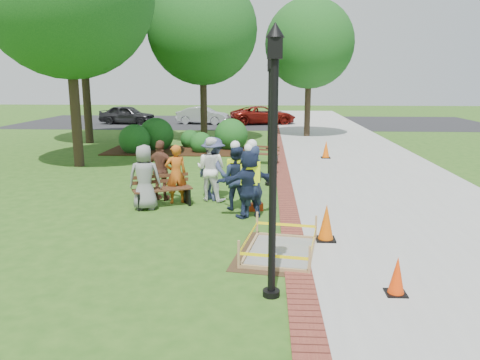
# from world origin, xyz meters

# --- Properties ---
(ground) EXTENTS (100.00, 100.00, 0.00)m
(ground) POSITION_xyz_m (0.00, 0.00, 0.00)
(ground) COLOR #285116
(ground) RESTS_ON ground
(sidewalk) EXTENTS (6.00, 60.00, 0.02)m
(sidewalk) POSITION_xyz_m (5.00, 10.00, 0.01)
(sidewalk) COLOR #9E9E99
(sidewalk) RESTS_ON ground
(brick_edging) EXTENTS (0.50, 60.00, 0.03)m
(brick_edging) POSITION_xyz_m (1.75, 10.00, 0.01)
(brick_edging) COLOR maroon
(brick_edging) RESTS_ON ground
(mulch_bed) EXTENTS (7.00, 3.00, 0.05)m
(mulch_bed) POSITION_xyz_m (-3.00, 12.00, 0.02)
(mulch_bed) COLOR #381E0F
(mulch_bed) RESTS_ON ground
(parking_lot) EXTENTS (36.00, 12.00, 0.01)m
(parking_lot) POSITION_xyz_m (0.00, 27.00, 0.00)
(parking_lot) COLOR black
(parking_lot) RESTS_ON ground
(wet_concrete_pad) EXTENTS (2.04, 2.54, 0.55)m
(wet_concrete_pad) POSITION_xyz_m (1.45, -1.09, 0.23)
(wet_concrete_pad) COLOR #47331E
(wet_concrete_pad) RESTS_ON ground
(bench_near) EXTENTS (1.66, 1.13, 0.86)m
(bench_near) POSITION_xyz_m (-1.69, 2.24, 0.27)
(bench_near) COLOR #4E341A
(bench_near) RESTS_ON ground
(bench_far) EXTENTS (1.40, 0.79, 0.72)m
(bench_far) POSITION_xyz_m (0.98, 8.90, 0.23)
(bench_far) COLOR #532C1C
(bench_far) RESTS_ON ground
(cone_front) EXTENTS (0.34, 0.34, 0.66)m
(cone_front) POSITION_xyz_m (3.28, -2.85, 0.32)
(cone_front) COLOR black
(cone_front) RESTS_ON ground
(cone_back) EXTENTS (0.42, 0.42, 0.83)m
(cone_back) POSITION_xyz_m (2.45, -0.31, 0.40)
(cone_back) COLOR black
(cone_back) RESTS_ON ground
(cone_far) EXTENTS (0.40, 0.40, 0.78)m
(cone_far) POSITION_xyz_m (3.74, 10.36, 0.38)
(cone_far) COLOR black
(cone_far) RESTS_ON ground
(toolbox) EXTENTS (0.43, 0.29, 0.20)m
(toolbox) POSITION_xyz_m (0.86, 1.98, 0.10)
(toolbox) COLOR #A1290C
(toolbox) RESTS_ON ground
(lamp_near) EXTENTS (0.28, 0.28, 4.26)m
(lamp_near) POSITION_xyz_m (1.25, -3.00, 2.48)
(lamp_near) COLOR black
(lamp_near) RESTS_ON ground
(lamp_mid) EXTENTS (0.28, 0.28, 4.26)m
(lamp_mid) POSITION_xyz_m (1.25, 5.00, 2.48)
(lamp_mid) COLOR black
(lamp_mid) RESTS_ON ground
(lamp_far) EXTENTS (0.28, 0.28, 4.26)m
(lamp_far) POSITION_xyz_m (1.25, 13.00, 2.48)
(lamp_far) COLOR black
(lamp_far) RESTS_ON ground
(tree_back) EXTENTS (5.73, 5.73, 8.78)m
(tree_back) POSITION_xyz_m (-2.27, 15.31, 5.90)
(tree_back) COLOR #3D2D1E
(tree_back) RESTS_ON ground
(tree_right) EXTENTS (5.15, 5.15, 7.96)m
(tree_right) POSITION_xyz_m (3.55, 18.22, 5.37)
(tree_right) COLOR #3D2D1E
(tree_right) RESTS_ON ground
(shrub_a) EXTENTS (1.45, 1.45, 1.45)m
(shrub_a) POSITION_xyz_m (-5.03, 11.39, 0.00)
(shrub_a) COLOR #134517
(shrub_a) RESTS_ON ground
(shrub_b) EXTENTS (1.68, 1.68, 1.68)m
(shrub_b) POSITION_xyz_m (-4.26, 12.52, 0.00)
(shrub_b) COLOR #134517
(shrub_b) RESTS_ON ground
(shrub_c) EXTENTS (1.05, 1.05, 1.05)m
(shrub_c) POSITION_xyz_m (-1.93, 11.65, 0.00)
(shrub_c) COLOR #134517
(shrub_c) RESTS_ON ground
(shrub_d) EXTENTS (1.63, 1.63, 1.63)m
(shrub_d) POSITION_xyz_m (-0.60, 12.84, 0.00)
(shrub_d) COLOR #134517
(shrub_d) RESTS_ON ground
(shrub_e) EXTENTS (0.97, 0.97, 0.97)m
(shrub_e) POSITION_xyz_m (-2.71, 13.25, 0.00)
(shrub_e) COLOR #134517
(shrub_e) RESTS_ON ground
(casual_person_a) EXTENTS (0.58, 0.40, 1.75)m
(casual_person_a) POSITION_xyz_m (-2.08, 1.94, 0.88)
(casual_person_a) COLOR gray
(casual_person_a) RESTS_ON ground
(casual_person_b) EXTENTS (0.62, 0.51, 1.66)m
(casual_person_b) POSITION_xyz_m (-1.38, 2.63, 0.83)
(casual_person_b) COLOR #B95415
(casual_person_b) RESTS_ON ground
(casual_person_c) EXTENTS (0.68, 0.56, 1.84)m
(casual_person_c) POSITION_xyz_m (-0.43, 2.96, 0.92)
(casual_person_c) COLOR white
(casual_person_c) RESTS_ON ground
(casual_person_d) EXTENTS (0.62, 0.46, 1.74)m
(casual_person_d) POSITION_xyz_m (-1.86, 2.92, 0.87)
(casual_person_d) COLOR brown
(casual_person_d) RESTS_ON ground
(casual_person_e) EXTENTS (0.69, 0.66, 1.82)m
(casual_person_e) POSITION_xyz_m (-0.37, 3.02, 0.91)
(casual_person_e) COLOR #3A3F65
(casual_person_e) RESTS_ON ground
(hivis_worker_a) EXTENTS (0.66, 0.55, 1.90)m
(hivis_worker_a) POSITION_xyz_m (0.72, 1.38, 0.94)
(hivis_worker_a) COLOR #1A2046
(hivis_worker_a) RESTS_ON ground
(hivis_worker_b) EXTENTS (0.70, 0.65, 1.99)m
(hivis_worker_b) POSITION_xyz_m (0.78, 1.41, 0.98)
(hivis_worker_b) COLOR #17263D
(hivis_worker_b) RESTS_ON ground
(hivis_worker_c) EXTENTS (0.59, 0.42, 1.86)m
(hivis_worker_c) POSITION_xyz_m (0.32, 2.08, 0.92)
(hivis_worker_c) COLOR #152538
(hivis_worker_c) RESTS_ON ground
(parked_car_a) EXTENTS (2.63, 4.94, 1.54)m
(parked_car_a) POSITION_xyz_m (-9.44, 25.07, 0.00)
(parked_car_a) COLOR black
(parked_car_a) RESTS_ON ground
(parked_car_b) EXTENTS (2.66, 4.61, 1.41)m
(parked_car_b) POSITION_xyz_m (-3.69, 25.32, 0.00)
(parked_car_b) COLOR #B1B2B6
(parked_car_b) RESTS_ON ground
(parked_car_c) EXTENTS (3.01, 4.88, 1.48)m
(parked_car_c) POSITION_xyz_m (0.85, 25.58, 0.00)
(parked_car_c) COLOR maroon
(parked_car_c) RESTS_ON ground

